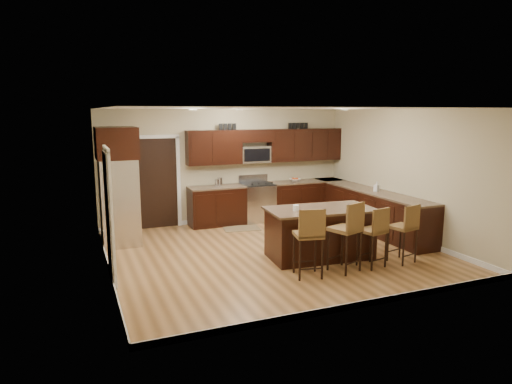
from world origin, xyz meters
name	(u,v)px	position (x,y,z in m)	size (l,w,h in m)	color
floor	(273,252)	(0.00, 0.00, 0.00)	(6.00, 6.00, 0.00)	#A37240
ceiling	(274,108)	(0.00, 0.00, 2.70)	(6.00, 6.00, 0.00)	silver
wall_back	(226,166)	(0.00, 2.75, 1.35)	(6.00, 6.00, 0.00)	tan
wall_left	(104,193)	(-3.00, 0.00, 1.35)	(5.50, 5.50, 0.00)	tan
wall_right	(403,174)	(3.00, 0.00, 1.35)	(5.50, 5.50, 0.00)	tan
base_cabinets	(322,206)	(1.90, 1.45, 0.46)	(4.02, 3.96, 0.92)	black
upper_cabinets	(269,145)	(1.04, 2.58, 1.84)	(4.00, 0.33, 0.80)	black
range	(257,202)	(0.68, 2.45, 0.47)	(0.76, 0.64, 1.11)	silver
microwave	(255,154)	(0.68, 2.60, 1.62)	(0.76, 0.31, 0.40)	silver
doorway	(158,183)	(-1.65, 2.73, 1.03)	(0.85, 0.03, 2.06)	black
pantry_door	(108,217)	(-2.98, -0.30, 1.02)	(0.03, 0.80, 2.04)	white
letter_decor	(263,126)	(0.90, 2.58, 2.29)	(2.20, 0.03, 0.15)	black
island	(320,234)	(0.66, -0.60, 0.43)	(2.01, 1.17, 0.92)	black
stool_left	(310,235)	(-0.02, -1.45, 0.72)	(0.51, 0.51, 1.15)	brown
stool_mid	(348,229)	(0.70, -1.45, 0.74)	(0.56, 0.56, 1.19)	brown
stool_right	(375,230)	(1.25, -1.44, 0.66)	(0.47, 0.47, 1.05)	brown
refrigerator	(118,185)	(-2.62, 1.70, 1.21)	(0.79, 0.93, 2.35)	silver
floor_mat	(241,228)	(0.06, 1.89, 0.01)	(0.82, 0.55, 0.01)	brown
fruit_bowl	(295,180)	(1.70, 2.45, 0.95)	(0.28, 0.28, 0.07)	silver
soap_bottle	(377,187)	(2.70, 0.48, 1.03)	(0.10, 0.10, 0.21)	#B2B2B2
canister_tall	(220,182)	(-0.26, 2.45, 1.02)	(0.12, 0.12, 0.20)	silver
canister_short	(217,183)	(-0.33, 2.45, 1.00)	(0.11, 0.11, 0.16)	silver
island_jar	(296,208)	(0.16, -0.60, 0.97)	(0.10, 0.10, 0.10)	white
stool_extra	(406,227)	(1.90, -1.44, 0.66)	(0.47, 0.47, 1.05)	brown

